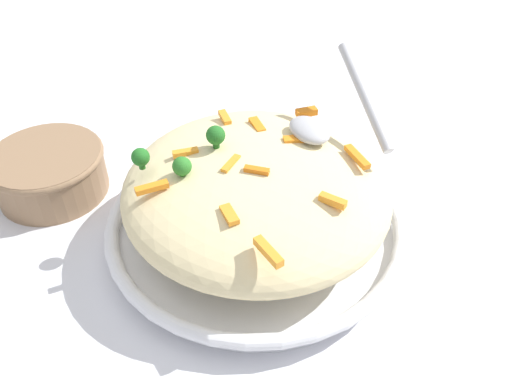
# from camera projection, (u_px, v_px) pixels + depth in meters

# --- Properties ---
(ground_plane) EXTENTS (2.40, 2.40, 0.00)m
(ground_plane) POSITION_uv_depth(u_px,v_px,m) (256.00, 236.00, 0.62)
(ground_plane) COLOR silver
(serving_bowl) EXTENTS (0.34, 0.34, 0.04)m
(serving_bowl) POSITION_uv_depth(u_px,v_px,m) (256.00, 224.00, 0.61)
(serving_bowl) COLOR silver
(serving_bowl) RESTS_ON ground_plane
(pasta_mound) EXTENTS (0.30, 0.29, 0.08)m
(pasta_mound) POSITION_uv_depth(u_px,v_px,m) (256.00, 189.00, 0.57)
(pasta_mound) COLOR beige
(pasta_mound) RESTS_ON serving_bowl
(carrot_piece_0) EXTENTS (0.02, 0.02, 0.01)m
(carrot_piece_0) POSITION_uv_depth(u_px,v_px,m) (257.00, 170.00, 0.53)
(carrot_piece_0) COLOR orange
(carrot_piece_0) RESTS_ON pasta_mound
(carrot_piece_1) EXTENTS (0.04, 0.01, 0.01)m
(carrot_piece_1) POSITION_uv_depth(u_px,v_px,m) (357.00, 157.00, 0.55)
(carrot_piece_1) COLOR orange
(carrot_piece_1) RESTS_ON pasta_mound
(carrot_piece_2) EXTENTS (0.04, 0.01, 0.01)m
(carrot_piece_2) POSITION_uv_depth(u_px,v_px,m) (268.00, 252.00, 0.45)
(carrot_piece_2) COLOR orange
(carrot_piece_2) RESTS_ON pasta_mound
(carrot_piece_3) EXTENTS (0.01, 0.03, 0.01)m
(carrot_piece_3) POSITION_uv_depth(u_px,v_px,m) (186.00, 153.00, 0.56)
(carrot_piece_3) COLOR orange
(carrot_piece_3) RESTS_ON pasta_mound
(carrot_piece_4) EXTENTS (0.02, 0.03, 0.01)m
(carrot_piece_4) POSITION_uv_depth(u_px,v_px,m) (307.00, 112.00, 0.62)
(carrot_piece_4) COLOR orange
(carrot_piece_4) RESTS_ON pasta_mound
(carrot_piece_5) EXTENTS (0.03, 0.02, 0.01)m
(carrot_piece_5) POSITION_uv_depth(u_px,v_px,m) (333.00, 201.00, 0.50)
(carrot_piece_5) COLOR orange
(carrot_piece_5) RESTS_ON pasta_mound
(carrot_piece_6) EXTENTS (0.03, 0.02, 0.01)m
(carrot_piece_6) POSITION_uv_depth(u_px,v_px,m) (257.00, 125.00, 0.60)
(carrot_piece_6) COLOR orange
(carrot_piece_6) RESTS_ON pasta_mound
(carrot_piece_7) EXTENTS (0.03, 0.01, 0.01)m
(carrot_piece_7) POSITION_uv_depth(u_px,v_px,m) (229.00, 215.00, 0.49)
(carrot_piece_7) COLOR orange
(carrot_piece_7) RESTS_ON pasta_mound
(carrot_piece_8) EXTENTS (0.01, 0.03, 0.01)m
(carrot_piece_8) POSITION_uv_depth(u_px,v_px,m) (152.00, 187.00, 0.52)
(carrot_piece_8) COLOR orange
(carrot_piece_8) RESTS_ON pasta_mound
(carrot_piece_9) EXTENTS (0.02, 0.03, 0.01)m
(carrot_piece_9) POSITION_uv_depth(u_px,v_px,m) (298.00, 139.00, 0.57)
(carrot_piece_9) COLOR orange
(carrot_piece_9) RESTS_ON pasta_mound
(carrot_piece_10) EXTENTS (0.03, 0.01, 0.01)m
(carrot_piece_10) POSITION_uv_depth(u_px,v_px,m) (225.00, 117.00, 0.61)
(carrot_piece_10) COLOR orange
(carrot_piece_10) RESTS_ON pasta_mound
(carrot_piece_11) EXTENTS (0.02, 0.03, 0.01)m
(carrot_piece_11) POSITION_uv_depth(u_px,v_px,m) (231.00, 164.00, 0.54)
(carrot_piece_11) COLOR orange
(carrot_piece_11) RESTS_ON pasta_mound
(broccoli_floret_0) EXTENTS (0.02, 0.02, 0.03)m
(broccoli_floret_0) POSITION_uv_depth(u_px,v_px,m) (216.00, 136.00, 0.55)
(broccoli_floret_0) COLOR #205B1C
(broccoli_floret_0) RESTS_ON pasta_mound
(broccoli_floret_1) EXTENTS (0.02, 0.02, 0.02)m
(broccoli_floret_1) POSITION_uv_depth(u_px,v_px,m) (141.00, 157.00, 0.54)
(broccoli_floret_1) COLOR #205B1C
(broccoli_floret_1) RESTS_ON pasta_mound
(broccoli_floret_2) EXTENTS (0.02, 0.02, 0.02)m
(broccoli_floret_2) POSITION_uv_depth(u_px,v_px,m) (182.00, 166.00, 0.53)
(broccoli_floret_2) COLOR #296820
(broccoli_floret_2) RESTS_ON pasta_mound
(serving_spoon) EXTENTS (0.13, 0.10, 0.08)m
(serving_spoon) POSITION_uv_depth(u_px,v_px,m) (329.00, 119.00, 0.58)
(serving_spoon) COLOR #B7B7BC
(serving_spoon) RESTS_ON pasta_mound
(companion_bowl) EXTENTS (0.14, 0.14, 0.06)m
(companion_bowl) POSITION_uv_depth(u_px,v_px,m) (49.00, 170.00, 0.66)
(companion_bowl) COLOR #8C6B4C
(companion_bowl) RESTS_ON ground_plane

